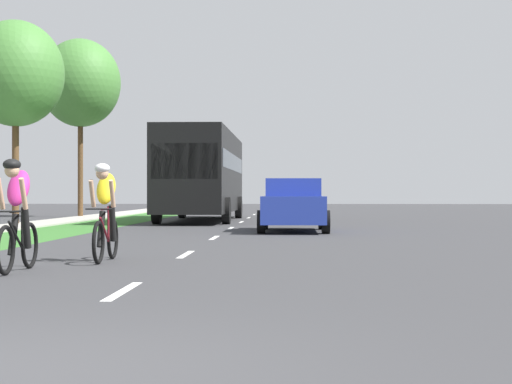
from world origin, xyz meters
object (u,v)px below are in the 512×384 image
Objects in this scene: street_tree_near at (16,74)px; street_tree_far at (80,83)px; cyclist_trailing at (105,211)px; cyclist_lead at (17,214)px; bus_black at (203,171)px; sedan_blue at (293,205)px.

street_tree_far is (-0.01, 9.06, 0.87)m from street_tree_near.
street_tree_far reaches higher than cyclist_trailing.
cyclist_trailing is at bearing 64.81° from cyclist_lead.
street_tree_near is (-6.66, 15.47, 4.48)m from cyclist_trailing.
street_tree_far is (-6.11, 4.47, 4.18)m from bus_black.
cyclist_trailing reaches higher than sedan_blue.
sedan_blue is at bearing 74.12° from cyclist_trailing.
bus_black reaches higher than sedan_blue.
sedan_blue is 0.52× the size of street_tree_far.
cyclist_lead is 1.00× the size of cyclist_trailing.
cyclist_lead is 18.76m from street_tree_near.
sedan_blue is at bearing 72.72° from cyclist_lead.
cyclist_trailing is at bearing -105.88° from sedan_blue.
cyclist_lead reaches higher than sedan_blue.
bus_black is (-0.56, 20.05, 1.17)m from cyclist_trailing.
street_tree_far is (-6.67, 24.52, 5.34)m from cyclist_trailing.
cyclist_trailing is 0.40× the size of sedan_blue.
street_tree_far reaches higher than street_tree_near.
bus_black is at bearing -36.19° from street_tree_far.
street_tree_far is at bearing 90.09° from street_tree_near.
cyclist_trailing is at bearing -74.78° from street_tree_far.
cyclist_lead is at bearing -107.28° from sedan_blue.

